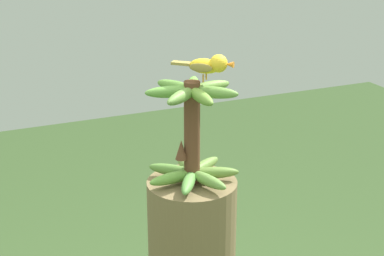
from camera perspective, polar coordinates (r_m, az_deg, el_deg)
banana_bunch at (r=1.85m, az=-0.02°, el=-0.50°), size 0.29×0.29×0.32m
perched_bird at (r=1.79m, az=1.63°, el=5.79°), size 0.14×0.15×0.08m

